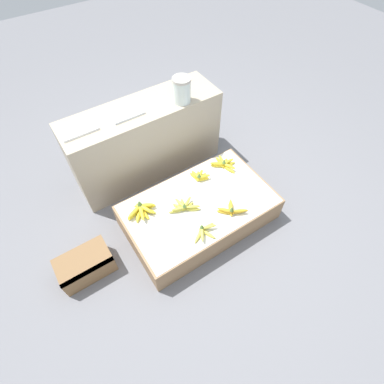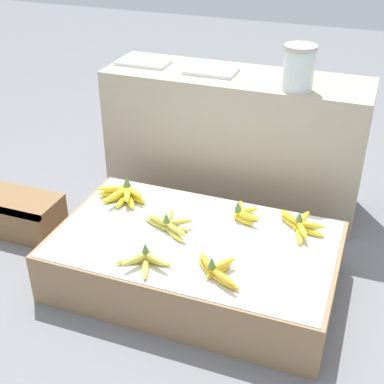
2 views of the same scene
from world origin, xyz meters
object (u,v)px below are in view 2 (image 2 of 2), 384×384
object	(u,v)px
banana_bunch_front_midleft	(145,260)
banana_bunch_back_midright	(243,213)
banana_bunch_back_left	(124,194)
foam_tray_white	(143,62)
banana_bunch_back_right	(301,225)
wooden_crate	(21,214)
banana_bunch_front_midright	(217,270)
glass_jar	(299,68)
banana_bunch_middle_midleft	(170,224)

from	to	relation	value
banana_bunch_front_midleft	banana_bunch_back_midright	distance (m)	0.53
banana_bunch_back_midright	banana_bunch_front_midleft	bearing A→B (deg)	-120.50
banana_bunch_back_left	foam_tray_white	world-z (taller)	foam_tray_white
banana_bunch_back_midright	banana_bunch_back_right	bearing A→B (deg)	0.59
wooden_crate	banana_bunch_back_right	size ratio (longest dim) A/B	1.63
banana_bunch_back_right	foam_tray_white	xyz separation A→B (m)	(-0.97, 0.55, 0.45)
wooden_crate	banana_bunch_front_midright	world-z (taller)	banana_bunch_front_midright
banana_bunch_front_midleft	glass_jar	distance (m)	1.11
wooden_crate	banana_bunch_back_left	xyz separation A→B (m)	(0.54, 0.09, 0.18)
banana_bunch_middle_midleft	banana_bunch_front_midright	bearing A→B (deg)	-38.77
glass_jar	banana_bunch_back_midright	bearing A→B (deg)	-104.63
wooden_crate	banana_bunch_middle_midleft	world-z (taller)	banana_bunch_middle_midleft
banana_bunch_back_right	banana_bunch_front_midright	bearing A→B (deg)	-119.98
banana_bunch_front_midright	banana_bunch_back_midright	size ratio (longest dim) A/B	1.44
banana_bunch_middle_midleft	banana_bunch_back_right	bearing A→B (deg)	19.90
banana_bunch_middle_midleft	banana_bunch_back_right	xyz separation A→B (m)	(0.53, 0.19, 0.00)
banana_bunch_front_midright	banana_bunch_middle_midleft	distance (m)	0.37
banana_bunch_back_right	banana_bunch_middle_midleft	bearing A→B (deg)	-160.10
banana_bunch_back_left	banana_bunch_front_midleft	bearing A→B (deg)	-54.08
banana_bunch_front_midleft	banana_bunch_middle_midleft	world-z (taller)	same
banana_bunch_back_left	glass_jar	distance (m)	0.99
banana_bunch_front_midleft	glass_jar	bearing A→B (deg)	66.78
banana_bunch_back_left	wooden_crate	bearing A→B (deg)	-170.45
banana_bunch_front_midright	banana_bunch_back_left	distance (m)	0.69
wooden_crate	banana_bunch_front_midleft	distance (m)	0.91
wooden_crate	foam_tray_white	xyz separation A→B (m)	(0.39, 0.68, 0.62)
banana_bunch_back_left	banana_bunch_back_right	size ratio (longest dim) A/B	1.07
banana_bunch_front_midleft	foam_tray_white	size ratio (longest dim) A/B	0.82
banana_bunch_back_midright	banana_bunch_back_right	size ratio (longest dim) A/B	0.62
banana_bunch_front_midright	banana_bunch_back_right	xyz separation A→B (m)	(0.24, 0.42, -0.00)
foam_tray_white	banana_bunch_back_midright	bearing A→B (deg)	-37.53
banana_bunch_back_midright	glass_jar	bearing A→B (deg)	75.37
banana_bunch_front_midleft	banana_bunch_back_midright	world-z (taller)	banana_bunch_back_midright
banana_bunch_front_midleft	banana_bunch_front_midright	xyz separation A→B (m)	(0.28, 0.03, 0.00)
banana_bunch_middle_midleft	banana_bunch_back_left	bearing A→B (deg)	153.13
foam_tray_white	wooden_crate	bearing A→B (deg)	-119.88
wooden_crate	foam_tray_white	world-z (taller)	foam_tray_white
foam_tray_white	banana_bunch_front_midleft	bearing A→B (deg)	-65.95
banana_bunch_front_midleft	foam_tray_white	distance (m)	1.19
banana_bunch_front_midright	banana_bunch_back_right	bearing A→B (deg)	60.02
banana_bunch_front_midright	banana_bunch_middle_midleft	size ratio (longest dim) A/B	0.90
wooden_crate	banana_bunch_front_midright	size ratio (longest dim) A/B	1.81
banana_bunch_front_midleft	banana_bunch_back_right	distance (m)	0.70
wooden_crate	banana_bunch_back_midright	world-z (taller)	banana_bunch_back_midright
banana_bunch_back_right	wooden_crate	bearing A→B (deg)	-174.41
banana_bunch_middle_midleft	foam_tray_white	xyz separation A→B (m)	(-0.44, 0.74, 0.45)
banana_bunch_front_midleft	glass_jar	size ratio (longest dim) A/B	1.07
banana_bunch_back_left	foam_tray_white	distance (m)	0.75
banana_bunch_front_midright	banana_bunch_back_left	size ratio (longest dim) A/B	0.84
banana_bunch_back_right	banana_bunch_front_midleft	bearing A→B (deg)	-139.04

